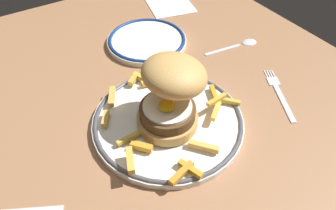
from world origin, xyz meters
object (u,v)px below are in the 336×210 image
side_plate (147,41)px  spoon (244,43)px  dinner_plate (168,121)px  fork (279,92)px  napkin (170,5)px  burger (172,92)px

side_plate → spoon: side_plate is taller
dinner_plate → fork: (4.60, 21.92, -0.66)cm
side_plate → napkin: side_plate is taller
burger → spoon: (-11.51, 26.79, -7.17)cm
dinner_plate → spoon: (-11.25, 27.27, -0.48)cm
spoon → dinner_plate: bearing=-67.6°
fork → side_plate: bearing=-154.8°
burger → side_plate: 25.68cm
fork → napkin: bearing=178.4°
dinner_plate → spoon: 29.50cm
spoon → napkin: (-24.19, -4.25, -0.16)cm
spoon → napkin: spoon is taller
fork → spoon: bearing=161.4°
napkin → burger: bearing=-32.3°
burger → fork: 23.08cm
fork → napkin: 40.05cm
burger → side_plate: bearing=160.1°
fork → burger: bearing=-101.4°
burger → napkin: burger is taller
dinner_plate → side_plate: same height
napkin → side_plate: bearing=-48.7°
dinner_plate → side_plate: bearing=158.8°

